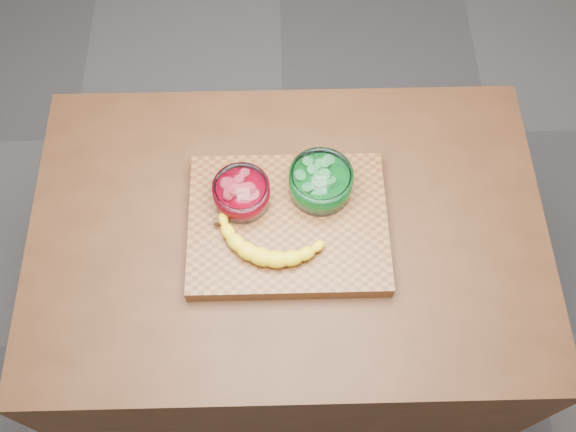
{
  "coord_description": "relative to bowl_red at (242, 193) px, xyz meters",
  "views": [
    {
      "loc": [
        -0.02,
        -0.66,
        2.23
      ],
      "look_at": [
        0.0,
        0.0,
        0.96
      ],
      "focal_mm": 40.0,
      "sensor_mm": 36.0,
      "label": 1
    }
  ],
  "objects": [
    {
      "name": "bowl_red",
      "position": [
        0.0,
        0.0,
        0.0
      ],
      "size": [
        0.13,
        0.13,
        0.06
      ],
      "color": "white",
      "rests_on": "cutting_board"
    },
    {
      "name": "bowl_green",
      "position": [
        0.18,
        0.02,
        0.0
      ],
      "size": [
        0.14,
        0.14,
        0.07
      ],
      "color": "white",
      "rests_on": "cutting_board"
    },
    {
      "name": "counter",
      "position": [
        0.1,
        -0.06,
        -0.52
      ],
      "size": [
        1.2,
        0.8,
        0.9
      ],
      "primitive_type": "cube",
      "color": "#482815",
      "rests_on": "ground"
    },
    {
      "name": "cutting_board",
      "position": [
        0.1,
        -0.06,
        -0.05
      ],
      "size": [
        0.45,
        0.35,
        0.04
      ],
      "primitive_type": "cube",
      "color": "brown",
      "rests_on": "counter"
    },
    {
      "name": "banana",
      "position": [
        0.06,
        -0.11,
        -0.01
      ],
      "size": [
        0.27,
        0.16,
        0.04
      ],
      "primitive_type": null,
      "color": "yellow",
      "rests_on": "cutting_board"
    },
    {
      "name": "ground",
      "position": [
        0.1,
        -0.06,
        -0.97
      ],
      "size": [
        3.5,
        3.5,
        0.0
      ],
      "primitive_type": "plane",
      "color": "#535257",
      "rests_on": "ground"
    }
  ]
}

